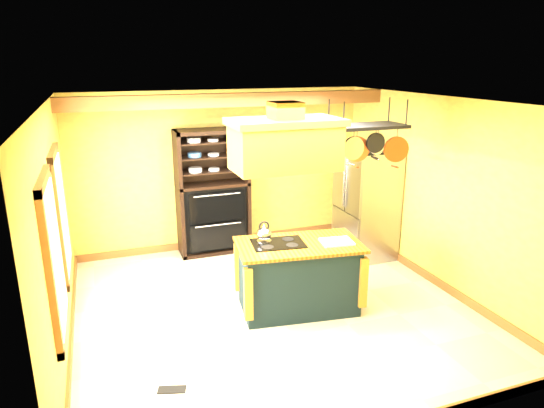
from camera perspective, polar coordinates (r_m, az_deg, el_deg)
floor at (r=6.60m, az=0.04°, el=-12.08°), size 5.00×5.00×0.00m
ceiling at (r=5.80m, az=0.04°, el=12.00°), size 5.00×5.00×0.00m
wall_back at (r=8.38m, az=-5.88°, el=4.00°), size 5.00×0.02×2.70m
wall_front at (r=3.98m, az=12.77°, el=-10.96°), size 5.00×0.02×2.70m
wall_left at (r=5.75m, az=-24.10°, el=-3.32°), size 0.02×5.00×2.70m
wall_right at (r=7.28m, az=18.85°, el=1.26°), size 0.02×5.00×2.70m
ceiling_beam at (r=7.43m, az=-4.59°, el=12.11°), size 5.00×0.15×0.20m
window_near at (r=4.98m, az=-24.26°, el=-5.72°), size 0.06×1.06×1.56m
window_far at (r=6.30m, az=-23.55°, el=-1.09°), size 0.06×1.06×1.56m
kitchen_island at (r=6.38m, az=3.10°, el=-8.41°), size 1.69×1.08×1.11m
range_hood at (r=5.78m, az=1.55°, el=7.30°), size 1.32×0.75×0.80m
pot_rack at (r=6.27m, az=11.14°, el=7.84°), size 1.07×0.49×0.80m
refrigerator at (r=8.14m, az=10.98°, el=-0.09°), size 0.78×0.91×1.79m
hutch at (r=8.24m, az=-6.98°, el=-0.01°), size 1.18×0.54×2.10m
floor_register at (r=5.28m, az=-11.70°, el=-20.59°), size 0.30×0.20×0.01m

